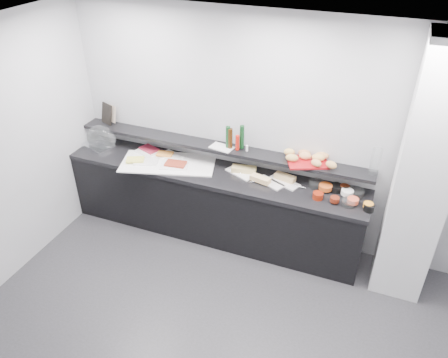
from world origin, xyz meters
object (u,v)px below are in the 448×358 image
at_px(framed_print, 107,114).
at_px(sandwich_plate_mid, 270,183).
at_px(carafe, 375,162).
at_px(bread_tray, 308,162).
at_px(cloche_base, 99,146).
at_px(condiment_tray, 222,148).

bearing_deg(framed_print, sandwich_plate_mid, 16.65).
height_order(sandwich_plate_mid, framed_print, framed_print).
distance_m(framed_print, carafe, 3.30).
bearing_deg(sandwich_plate_mid, carafe, 35.19).
bearing_deg(framed_print, bread_tray, 21.14).
relative_size(sandwich_plate_mid, bread_tray, 0.75).
bearing_deg(cloche_base, condiment_tray, 24.31).
bearing_deg(cloche_base, framed_print, 102.96).
bearing_deg(bread_tray, sandwich_plate_mid, -178.37).
bearing_deg(carafe, sandwich_plate_mid, -169.76).
bearing_deg(condiment_tray, sandwich_plate_mid, -2.39).
relative_size(condiment_tray, carafe, 0.89).
height_order(sandwich_plate_mid, condiment_tray, condiment_tray).
bearing_deg(condiment_tray, bread_tray, 11.66).
relative_size(sandwich_plate_mid, framed_print, 1.24).
distance_m(sandwich_plate_mid, carafe, 1.13).
xyz_separation_m(sandwich_plate_mid, bread_tray, (0.36, 0.17, 0.25)).
bearing_deg(cloche_base, sandwich_plate_mid, 19.46).
bearing_deg(bread_tray, framed_print, 155.04).
xyz_separation_m(framed_print, condiment_tray, (1.62, -0.09, -0.12)).
bearing_deg(carafe, cloche_base, -176.74).
height_order(cloche_base, condiment_tray, condiment_tray).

